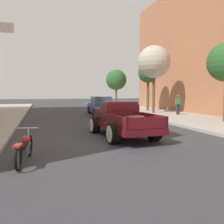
% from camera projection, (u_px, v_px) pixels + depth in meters
% --- Properties ---
extents(ground_plane, '(140.00, 140.00, 0.00)m').
position_uv_depth(ground_plane, '(118.00, 138.00, 10.39)').
color(ground_plane, '#333338').
extents(hotrod_truck_maroon, '(2.35, 5.00, 1.58)m').
position_uv_depth(hotrod_truck_maroon, '(120.00, 119.00, 10.95)').
color(hotrod_truck_maroon, '#510F14').
rests_on(hotrod_truck_maroon, ground).
extents(motorcycle_parked, '(0.62, 2.11, 0.93)m').
position_uv_depth(motorcycle_parked, '(24.00, 147.00, 6.70)').
color(motorcycle_parked, black).
rests_on(motorcycle_parked, ground).
extents(car_background_blue, '(1.94, 4.34, 1.65)m').
position_uv_depth(car_background_blue, '(101.00, 106.00, 21.65)').
color(car_background_blue, '#284293').
rests_on(car_background_blue, ground).
extents(pedestrian_sidewalk_right, '(0.53, 0.22, 1.65)m').
position_uv_depth(pedestrian_sidewalk_right, '(178.00, 103.00, 19.97)').
color(pedestrian_sidewalk_right, '#232847').
rests_on(pedestrian_sidewalk_right, sidewalk_right).
extents(street_tree_second, '(2.95, 2.95, 6.11)m').
position_uv_depth(street_tree_second, '(154.00, 62.00, 21.49)').
color(street_tree_second, brown).
rests_on(street_tree_second, sidewalk_right).
extents(street_tree_third, '(2.08, 2.08, 4.94)m').
position_uv_depth(street_tree_third, '(148.00, 73.00, 24.46)').
color(street_tree_third, brown).
rests_on(street_tree_third, sidewalk_right).
extents(street_tree_farthest, '(3.05, 3.05, 5.29)m').
position_uv_depth(street_tree_farthest, '(116.00, 80.00, 35.23)').
color(street_tree_farthest, brown).
rests_on(street_tree_farthest, sidewalk_right).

